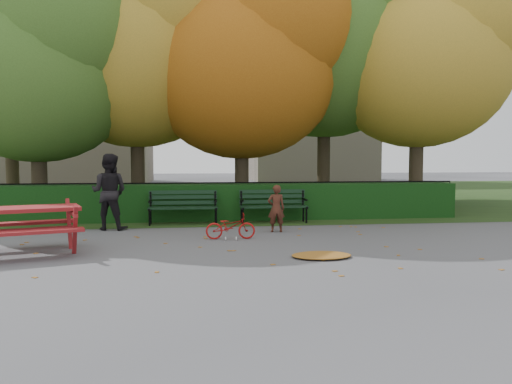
{
  "coord_description": "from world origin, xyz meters",
  "views": [
    {
      "loc": [
        -1.06,
        -9.48,
        1.76
      ],
      "look_at": [
        0.32,
        1.29,
        1.0
      ],
      "focal_mm": 35.0,
      "sensor_mm": 36.0,
      "label": 1
    }
  ],
  "objects": [
    {
      "name": "iron_fence",
      "position": [
        0.0,
        5.3,
        0.54
      ],
      "size": [
        14.0,
        0.04,
        1.02
      ],
      "color": "black",
      "rests_on": "ground"
    },
    {
      "name": "leaf_scatter",
      "position": [
        0.0,
        0.3,
        0.01
      ],
      "size": [
        9.0,
        5.7,
        0.01
      ],
      "primitive_type": null,
      "color": "brown",
      "rests_on": "ground"
    },
    {
      "name": "ground",
      "position": [
        0.0,
        0.0,
        0.0
      ],
      "size": [
        90.0,
        90.0,
        0.0
      ],
      "primitive_type": "plane",
      "color": "slate",
      "rests_on": "ground"
    },
    {
      "name": "tree_d",
      "position": [
        3.88,
        7.23,
        5.98
      ],
      "size": [
        7.14,
        6.8,
        9.58
      ],
      "color": "#2D241A",
      "rests_on": "ground"
    },
    {
      "name": "tree_f",
      "position": [
        -7.13,
        9.24,
        5.69
      ],
      "size": [
        6.93,
        6.6,
        9.19
      ],
      "color": "#2D241A",
      "rests_on": "ground"
    },
    {
      "name": "building_left",
      "position": [
        -9.0,
        26.0,
        7.5
      ],
      "size": [
        10.0,
        7.0,
        15.0
      ],
      "primitive_type": "cube",
      "color": "#A39381",
      "rests_on": "ground"
    },
    {
      "name": "grass_strip",
      "position": [
        0.0,
        14.0,
        0.01
      ],
      "size": [
        90.0,
        90.0,
        0.0
      ],
      "primitive_type": "plane",
      "color": "#1E3213",
      "rests_on": "ground"
    },
    {
      "name": "tree_a",
      "position": [
        -5.19,
        5.58,
        4.52
      ],
      "size": [
        5.88,
        5.6,
        7.48
      ],
      "color": "#2D241A",
      "rests_on": "ground"
    },
    {
      "name": "tree_c",
      "position": [
        0.83,
        5.96,
        4.82
      ],
      "size": [
        6.3,
        6.0,
        8.0
      ],
      "color": "#2D241A",
      "rests_on": "ground"
    },
    {
      "name": "tree_b",
      "position": [
        -2.44,
        6.75,
        5.4
      ],
      "size": [
        6.72,
        6.4,
        8.79
      ],
      "color": "#2D241A",
      "rests_on": "ground"
    },
    {
      "name": "child",
      "position": [
        0.89,
        2.01,
        0.56
      ],
      "size": [
        0.41,
        0.28,
        1.11
      ],
      "primitive_type": "imported",
      "rotation": [
        0.0,
        0.0,
        3.11
      ],
      "color": "#452016",
      "rests_on": "ground"
    },
    {
      "name": "bicycle",
      "position": [
        -0.25,
        1.12,
        0.28
      ],
      "size": [
        1.07,
        0.41,
        0.56
      ],
      "primitive_type": "imported",
      "rotation": [
        0.0,
        0.0,
        1.53
      ],
      "color": "#A6100F",
      "rests_on": "ground"
    },
    {
      "name": "building_right",
      "position": [
        8.0,
        28.0,
        6.0
      ],
      "size": [
        9.0,
        6.0,
        12.0
      ],
      "primitive_type": "cube",
      "color": "#A39381",
      "rests_on": "ground"
    },
    {
      "name": "bench_left",
      "position": [
        -1.3,
        3.7,
        0.52
      ],
      "size": [
        1.8,
        0.57,
        0.88
      ],
      "color": "black",
      "rests_on": "ground"
    },
    {
      "name": "tree_g",
      "position": [
        8.33,
        9.76,
        5.37
      ],
      "size": [
        6.3,
        6.0,
        8.55
      ],
      "color": "#2D241A",
      "rests_on": "ground"
    },
    {
      "name": "hedge",
      "position": [
        0.0,
        4.5,
        0.5
      ],
      "size": [
        13.0,
        0.9,
        1.0
      ],
      "primitive_type": "cube",
      "color": "black",
      "rests_on": "ground"
    },
    {
      "name": "picnic_table",
      "position": [
        -4.13,
        -0.13,
        0.67
      ],
      "size": [
        2.43,
        2.19,
        0.98
      ],
      "rotation": [
        0.0,
        0.0,
        0.33
      ],
      "color": "maroon",
      "rests_on": "ground"
    },
    {
      "name": "tree_e",
      "position": [
        6.52,
        5.77,
        5.08
      ],
      "size": [
        6.09,
        5.8,
        8.16
      ],
      "color": "#2D241A",
      "rests_on": "ground"
    },
    {
      "name": "leaf_pile",
      "position": [
        1.19,
        -1.03,
        0.04
      ],
      "size": [
        1.08,
        0.75,
        0.07
      ],
      "primitive_type": "ellipsoid",
      "rotation": [
        0.0,
        0.0,
        -0.01
      ],
      "color": "brown",
      "rests_on": "ground"
    },
    {
      "name": "adult",
      "position": [
        -3.06,
        2.9,
        0.92
      ],
      "size": [
        1.03,
        0.88,
        1.84
      ],
      "primitive_type": "imported",
      "rotation": [
        0.0,
        0.0,
        2.92
      ],
      "color": "black",
      "rests_on": "ground"
    },
    {
      "name": "bench_right",
      "position": [
        1.1,
        3.7,
        0.52
      ],
      "size": [
        1.8,
        0.57,
        0.88
      ],
      "color": "black",
      "rests_on": "ground"
    }
  ]
}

